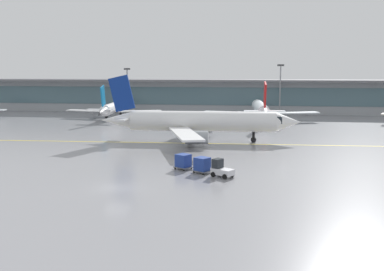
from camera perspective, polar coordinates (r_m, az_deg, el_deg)
ground_plane at (r=48.87m, az=-9.56°, el=-6.57°), size 400.00×400.00×0.00m
taxiway_centreline_stripe at (r=76.30m, az=1.20°, el=-1.01°), size 109.91×5.15×0.01m
terminal_concourse at (r=131.51m, az=1.68°, el=5.14°), size 205.36×11.00×9.60m
gate_airplane_1 at (r=117.09m, az=-9.90°, el=3.50°), size 24.95×26.90×8.91m
gate_airplane_2 at (r=109.56m, az=8.73°, el=3.36°), size 28.00×30.17×9.99m
taxiing_regional_jet at (r=77.80m, az=1.05°, el=1.77°), size 35.15×32.68×11.65m
baggage_tug at (r=52.83m, az=3.74°, el=-4.33°), size 2.94×2.61×2.10m
cargo_dolly_lead at (r=54.57m, az=1.31°, el=-3.73°), size 2.63×2.49×1.94m
cargo_dolly_trailing at (r=56.58m, az=-1.13°, el=-3.29°), size 2.63×2.49×1.94m
apron_light_mast_1 at (r=129.68m, az=-8.25°, el=5.98°), size 1.80×0.36×12.87m
apron_light_mast_2 at (r=124.00m, az=11.19°, el=6.03°), size 1.80×0.36×13.86m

